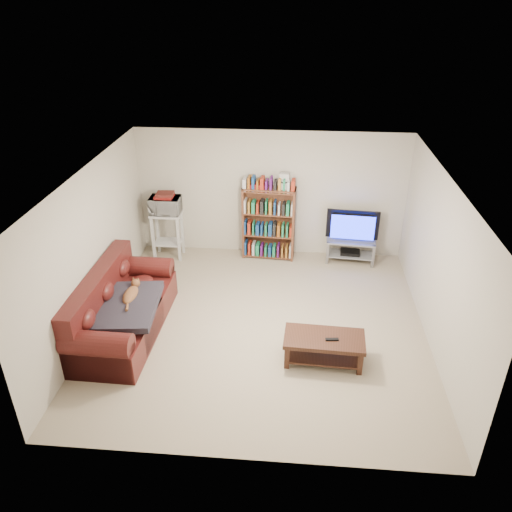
# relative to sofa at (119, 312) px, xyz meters

# --- Properties ---
(floor) EXTENTS (5.00, 5.00, 0.00)m
(floor) POSITION_rel_sofa_xyz_m (2.09, 0.31, -0.34)
(floor) COLOR tan
(floor) RESTS_ON ground
(ceiling) EXTENTS (5.00, 5.00, 0.00)m
(ceiling) POSITION_rel_sofa_xyz_m (2.09, 0.31, 2.06)
(ceiling) COLOR white
(ceiling) RESTS_ON ground
(wall_back) EXTENTS (5.00, 0.00, 5.00)m
(wall_back) POSITION_rel_sofa_xyz_m (2.09, 2.81, 0.86)
(wall_back) COLOR beige
(wall_back) RESTS_ON ground
(wall_front) EXTENTS (5.00, 0.00, 5.00)m
(wall_front) POSITION_rel_sofa_xyz_m (2.09, -2.19, 0.86)
(wall_front) COLOR beige
(wall_front) RESTS_ON ground
(wall_left) EXTENTS (0.00, 5.00, 5.00)m
(wall_left) POSITION_rel_sofa_xyz_m (-0.41, 0.31, 0.86)
(wall_left) COLOR beige
(wall_left) RESTS_ON ground
(wall_right) EXTENTS (0.00, 5.00, 5.00)m
(wall_right) POSITION_rel_sofa_xyz_m (4.59, 0.31, 0.86)
(wall_right) COLOR beige
(wall_right) RESTS_ON ground
(sofa) EXTENTS (1.03, 2.30, 0.97)m
(sofa) POSITION_rel_sofa_xyz_m (0.00, 0.00, 0.00)
(sofa) COLOR #4A1513
(sofa) RESTS_ON floor
(blanket) EXTENTS (0.95, 1.19, 0.19)m
(blanket) POSITION_rel_sofa_xyz_m (0.19, -0.16, 0.23)
(blanket) COLOR #2A2630
(blanket) RESTS_ON sofa
(cat) EXTENTS (0.26, 0.63, 0.19)m
(cat) POSITION_rel_sofa_xyz_m (0.19, 0.05, 0.29)
(cat) COLOR brown
(cat) RESTS_ON sofa
(coffee_table) EXTENTS (1.13, 0.60, 0.40)m
(coffee_table) POSITION_rel_sofa_xyz_m (3.02, -0.43, -0.06)
(coffee_table) COLOR #381E13
(coffee_table) RESTS_ON floor
(remote) EXTENTS (0.18, 0.07, 0.02)m
(remote) POSITION_rel_sofa_xyz_m (3.12, -0.48, 0.07)
(remote) COLOR black
(remote) RESTS_ON coffee_table
(tv_stand) EXTENTS (0.93, 0.48, 0.45)m
(tv_stand) POSITION_rel_sofa_xyz_m (3.62, 2.51, -0.03)
(tv_stand) COLOR #999EA3
(tv_stand) RESTS_ON floor
(television) EXTENTS (0.97, 0.21, 0.56)m
(television) POSITION_rel_sofa_xyz_m (3.62, 2.51, 0.39)
(television) COLOR black
(television) RESTS_ON tv_stand
(dvd_player) EXTENTS (0.38, 0.28, 0.06)m
(dvd_player) POSITION_rel_sofa_xyz_m (3.62, 2.51, -0.15)
(dvd_player) COLOR black
(dvd_player) RESTS_ON tv_stand
(bookshelf) EXTENTS (0.99, 0.37, 1.41)m
(bookshelf) POSITION_rel_sofa_xyz_m (2.06, 2.58, 0.39)
(bookshelf) COLOR brown
(bookshelf) RESTS_ON floor
(shelf_clutter) EXTENTS (0.72, 0.24, 0.28)m
(shelf_clutter) POSITION_rel_sofa_xyz_m (2.16, 2.58, 1.18)
(shelf_clutter) COLOR silver
(shelf_clutter) RESTS_ON bookshelf
(microwave_stand) EXTENTS (0.57, 0.42, 0.91)m
(microwave_stand) POSITION_rel_sofa_xyz_m (0.15, 2.43, 0.24)
(microwave_stand) COLOR silver
(microwave_stand) RESTS_ON floor
(microwave) EXTENTS (0.56, 0.38, 0.31)m
(microwave) POSITION_rel_sofa_xyz_m (0.15, 2.43, 0.73)
(microwave) COLOR silver
(microwave) RESTS_ON microwave_stand
(game_boxes) EXTENTS (0.33, 0.29, 0.05)m
(game_boxes) POSITION_rel_sofa_xyz_m (0.15, 2.43, 0.91)
(game_boxes) COLOR maroon
(game_boxes) RESTS_ON microwave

